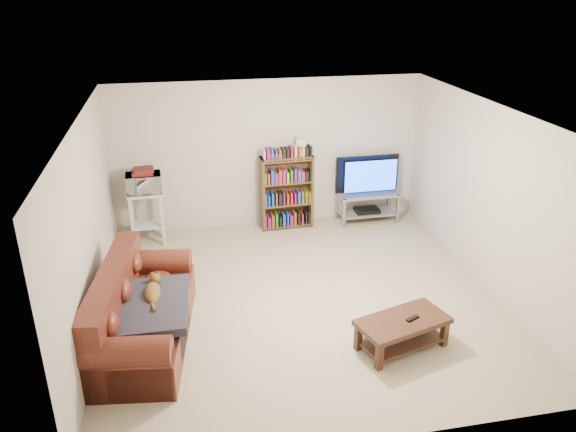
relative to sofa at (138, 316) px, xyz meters
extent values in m
plane|color=#C8B695|center=(2.01, 0.53, -0.32)|extent=(5.00, 5.00, 0.00)
plane|color=white|center=(2.01, 0.53, 2.08)|extent=(5.00, 5.00, 0.00)
plane|color=silver|center=(2.01, 3.03, 0.88)|extent=(5.00, 0.00, 5.00)
plane|color=silver|center=(2.01, -1.97, 0.88)|extent=(5.00, 0.00, 5.00)
plane|color=silver|center=(-0.49, 0.53, 0.88)|extent=(0.00, 5.00, 5.00)
plane|color=silver|center=(4.51, 0.53, 0.88)|extent=(0.00, 5.00, 5.00)
cube|color=#562116|center=(0.08, -0.01, -0.12)|extent=(1.18, 2.21, 0.40)
cube|color=#562116|center=(-0.24, 0.03, 0.14)|extent=(0.54, 2.12, 0.88)
cube|color=#562116|center=(-0.04, -0.94, -0.06)|extent=(0.89, 0.35, 0.52)
cube|color=#562116|center=(0.21, 0.91, -0.06)|extent=(0.89, 0.35, 0.52)
cube|color=#2E2B36|center=(0.16, -0.17, 0.21)|extent=(0.87, 1.10, 0.18)
cube|color=#3D2215|center=(2.88, -0.71, 0.02)|extent=(1.12, 0.78, 0.06)
cube|color=#3D2215|center=(2.88, -0.71, -0.22)|extent=(1.01, 0.70, 0.03)
cube|color=#3D2215|center=(2.50, -1.03, -0.16)|extent=(0.09, 0.09, 0.31)
cube|color=#3D2215|center=(3.37, -0.77, -0.16)|extent=(0.09, 0.09, 0.31)
cube|color=#3D2215|center=(2.39, -0.66, -0.16)|extent=(0.09, 0.09, 0.31)
cube|color=#3D2215|center=(3.25, -0.40, -0.16)|extent=(0.09, 0.09, 0.31)
cube|color=black|center=(2.98, -0.73, 0.06)|extent=(0.17, 0.11, 0.02)
cube|color=#999EA3|center=(3.65, 2.76, 0.17)|extent=(1.01, 0.46, 0.03)
cube|color=#999EA3|center=(3.65, 2.76, -0.17)|extent=(0.96, 0.44, 0.02)
cube|color=gray|center=(3.18, 2.56, -0.07)|extent=(0.05, 0.05, 0.50)
cube|color=gray|center=(4.12, 2.57, -0.07)|extent=(0.05, 0.05, 0.50)
cube|color=gray|center=(3.17, 2.95, -0.07)|extent=(0.05, 0.05, 0.50)
cube|color=gray|center=(4.12, 2.96, -0.07)|extent=(0.05, 0.05, 0.50)
imported|color=black|center=(3.65, 2.76, 0.49)|extent=(1.08, 0.15, 0.62)
cube|color=black|center=(3.65, 2.76, -0.13)|extent=(0.40, 0.28, 0.06)
cube|color=#51371C|center=(1.86, 2.76, 0.29)|extent=(0.05, 0.27, 1.22)
cube|color=#51371C|center=(2.66, 2.80, 0.29)|extent=(0.05, 0.27, 1.22)
cube|color=#51371C|center=(2.26, 2.78, 0.89)|extent=(0.86, 0.30, 0.03)
cube|color=maroon|center=(2.07, 2.77, 0.94)|extent=(0.25, 0.20, 0.07)
cube|color=silver|center=(0.04, 2.62, 0.50)|extent=(0.54, 0.41, 0.04)
cube|color=silver|center=(0.04, 2.62, -0.02)|extent=(0.49, 0.36, 0.03)
cube|color=silver|center=(-0.18, 2.46, 0.08)|extent=(0.05, 0.05, 0.80)
cube|color=silver|center=(0.27, 2.48, 0.08)|extent=(0.05, 0.05, 0.80)
cube|color=silver|center=(-0.19, 2.76, 0.08)|extent=(0.05, 0.05, 0.80)
cube|color=silver|center=(0.25, 2.78, 0.08)|extent=(0.05, 0.05, 0.80)
imported|color=silver|center=(0.04, 2.62, 0.67)|extent=(0.53, 0.37, 0.29)
cube|color=maroon|center=(0.04, 2.62, 0.84)|extent=(0.32, 0.28, 0.05)
camera|label=1|loc=(0.61, -5.59, 3.53)|focal=35.00mm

